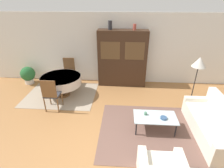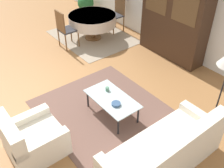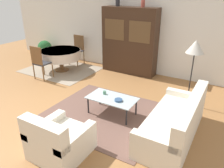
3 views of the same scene
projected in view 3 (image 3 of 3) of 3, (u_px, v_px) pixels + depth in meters
ground_plane at (48, 111)px, 5.13m from camera, size 14.00×14.00×0.00m
wall_back at (122, 30)px, 7.45m from camera, size 10.00×0.06×2.70m
area_rug at (105, 113)px, 5.03m from camera, size 2.55×2.28×0.01m
dining_rug at (61, 70)px, 7.74m from camera, size 2.44×1.92×0.01m
couch at (175, 123)px, 4.15m from camera, size 0.83×2.04×0.86m
armchair at (59, 141)px, 3.66m from camera, size 0.86×0.89×0.83m
coffee_table at (112, 99)px, 4.87m from camera, size 1.10×0.60×0.41m
display_cabinet at (130, 41)px, 7.13m from camera, size 1.83×0.49×2.13m
dining_table at (60, 54)px, 7.44m from camera, size 1.38×1.38×0.72m
dining_chair_near at (40, 61)px, 6.71m from camera, size 0.44×0.44×1.05m
dining_chair_far at (77, 48)px, 8.16m from camera, size 0.44×0.44×1.05m
floor_lamp at (195, 49)px, 4.88m from camera, size 0.41×0.41×1.61m
cup at (105, 93)px, 5.00m from camera, size 0.07×0.07×0.08m
bowl at (118, 100)px, 4.70m from camera, size 0.17×0.17×0.04m
vase_tall at (118, 1)px, 6.85m from camera, size 0.14×0.14×0.30m
vase_short at (143, 4)px, 6.47m from camera, size 0.11×0.11×0.20m
potted_plant at (45, 48)px, 8.98m from camera, size 0.56×0.56×0.70m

